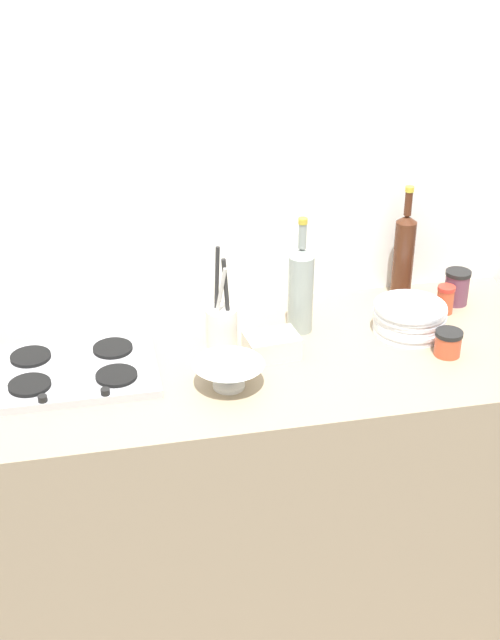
{
  "coord_description": "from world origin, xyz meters",
  "views": [
    {
      "loc": [
        -0.42,
        -2.01,
        2.12
      ],
      "look_at": [
        0.0,
        0.0,
        1.02
      ],
      "focal_mm": 48.05,
      "sensor_mm": 36.0,
      "label": 1
    }
  ],
  "objects_px": {
    "plate_stack": "(410,318)",
    "wine_bottle_mid_left": "(404,254)",
    "condiment_jar_front": "(445,299)",
    "condiment_jar_spare": "(448,343)",
    "mixing_bowl": "(229,374)",
    "wine_bottle_leftmost": "(301,288)",
    "utensil_crock": "(221,324)",
    "condiment_jar_rear": "(457,287)",
    "stovetop_hob": "(73,371)",
    "butter_dish": "(272,346)"
  },
  "relations": [
    {
      "from": "stovetop_hob",
      "to": "condiment_jar_rear",
      "type": "distance_m",
      "value": 1.2
    },
    {
      "from": "wine_bottle_leftmost",
      "to": "wine_bottle_mid_left",
      "type": "distance_m",
      "value": 0.4
    },
    {
      "from": "plate_stack",
      "to": "wine_bottle_mid_left",
      "type": "bearing_deg",
      "value": 75.55
    },
    {
      "from": "condiment_jar_front",
      "to": "condiment_jar_rear",
      "type": "distance_m",
      "value": 0.08
    },
    {
      "from": "plate_stack",
      "to": "butter_dish",
      "type": "height_order",
      "value": "plate_stack"
    },
    {
      "from": "stovetop_hob",
      "to": "condiment_jar_spare",
      "type": "relative_size",
      "value": 5.77
    },
    {
      "from": "wine_bottle_leftmost",
      "to": "utensil_crock",
      "type": "bearing_deg",
      "value": -170.82
    },
    {
      "from": "condiment_jar_front",
      "to": "condiment_jar_spare",
      "type": "relative_size",
      "value": 1.14
    },
    {
      "from": "wine_bottle_leftmost",
      "to": "butter_dish",
      "type": "bearing_deg",
      "value": -131.13
    },
    {
      "from": "wine_bottle_leftmost",
      "to": "butter_dish",
      "type": "height_order",
      "value": "wine_bottle_leftmost"
    },
    {
      "from": "wine_bottle_mid_left",
      "to": "butter_dish",
      "type": "relative_size",
      "value": 2.5
    },
    {
      "from": "plate_stack",
      "to": "wine_bottle_leftmost",
      "type": "height_order",
      "value": "wine_bottle_leftmost"
    },
    {
      "from": "plate_stack",
      "to": "condiment_jar_rear",
      "type": "distance_m",
      "value": 0.26
    },
    {
      "from": "mixing_bowl",
      "to": "utensil_crock",
      "type": "xyz_separation_m",
      "value": [
        0.02,
        0.23,
        0.03
      ]
    },
    {
      "from": "condiment_jar_rear",
      "to": "utensil_crock",
      "type": "bearing_deg",
      "value": -171.98
    },
    {
      "from": "condiment_jar_front",
      "to": "condiment_jar_rear",
      "type": "xyz_separation_m",
      "value": [
        0.06,
        0.05,
        0.01
      ]
    },
    {
      "from": "stovetop_hob",
      "to": "condiment_jar_spare",
      "type": "height_order",
      "value": "condiment_jar_spare"
    },
    {
      "from": "utensil_crock",
      "to": "condiment_jar_front",
      "type": "relative_size",
      "value": 3.38
    },
    {
      "from": "butter_dish",
      "to": "condiment_jar_spare",
      "type": "distance_m",
      "value": 0.49
    },
    {
      "from": "stovetop_hob",
      "to": "wine_bottle_mid_left",
      "type": "relative_size",
      "value": 1.22
    },
    {
      "from": "wine_bottle_mid_left",
      "to": "mixing_bowl",
      "type": "height_order",
      "value": "wine_bottle_mid_left"
    },
    {
      "from": "wine_bottle_mid_left",
      "to": "butter_dish",
      "type": "distance_m",
      "value": 0.57
    },
    {
      "from": "plate_stack",
      "to": "condiment_jar_rear",
      "type": "bearing_deg",
      "value": 34.72
    },
    {
      "from": "mixing_bowl",
      "to": "utensil_crock",
      "type": "distance_m",
      "value": 0.23
    },
    {
      "from": "wine_bottle_leftmost",
      "to": "butter_dish",
      "type": "xyz_separation_m",
      "value": [
        -0.12,
        -0.13,
        -0.1
      ]
    },
    {
      "from": "wine_bottle_mid_left",
      "to": "condiment_jar_rear",
      "type": "bearing_deg",
      "value": -27.66
    },
    {
      "from": "mixing_bowl",
      "to": "condiment_jar_rear",
      "type": "distance_m",
      "value": 0.85
    },
    {
      "from": "wine_bottle_leftmost",
      "to": "utensil_crock",
      "type": "height_order",
      "value": "wine_bottle_leftmost"
    },
    {
      "from": "condiment_jar_front",
      "to": "plate_stack",
      "type": "bearing_deg",
      "value": -148.25
    },
    {
      "from": "wine_bottle_leftmost",
      "to": "condiment_jar_rear",
      "type": "relative_size",
      "value": 3.22
    },
    {
      "from": "wine_bottle_leftmost",
      "to": "condiment_jar_spare",
      "type": "relative_size",
      "value": 4.55
    },
    {
      "from": "plate_stack",
      "to": "butter_dish",
      "type": "relative_size",
      "value": 1.48
    },
    {
      "from": "condiment_jar_front",
      "to": "mixing_bowl",
      "type": "bearing_deg",
      "value": -158.85
    },
    {
      "from": "wine_bottle_leftmost",
      "to": "condiment_jar_front",
      "type": "relative_size",
      "value": 4.0
    },
    {
      "from": "butter_dish",
      "to": "mixing_bowl",
      "type": "bearing_deg",
      "value": -138.04
    },
    {
      "from": "wine_bottle_mid_left",
      "to": "condiment_jar_spare",
      "type": "xyz_separation_m",
      "value": [
        -0.0,
        -0.37,
        -0.11
      ]
    },
    {
      "from": "wine_bottle_leftmost",
      "to": "condiment_jar_spare",
      "type": "bearing_deg",
      "value": -31.57
    },
    {
      "from": "utensil_crock",
      "to": "condiment_jar_front",
      "type": "xyz_separation_m",
      "value": [
        0.7,
        0.06,
        -0.02
      ]
    },
    {
      "from": "plate_stack",
      "to": "wine_bottle_mid_left",
      "type": "xyz_separation_m",
      "value": [
        0.06,
        0.23,
        0.1
      ]
    },
    {
      "from": "wine_bottle_mid_left",
      "to": "condiment_jar_front",
      "type": "height_order",
      "value": "wine_bottle_mid_left"
    },
    {
      "from": "plate_stack",
      "to": "mixing_bowl",
      "type": "height_order",
      "value": "plate_stack"
    },
    {
      "from": "mixing_bowl",
      "to": "butter_dish",
      "type": "distance_m",
      "value": 0.2
    },
    {
      "from": "plate_stack",
      "to": "wine_bottle_leftmost",
      "type": "bearing_deg",
      "value": 166.03
    },
    {
      "from": "condiment_jar_front",
      "to": "wine_bottle_mid_left",
      "type": "bearing_deg",
      "value": 125.17
    },
    {
      "from": "wine_bottle_mid_left",
      "to": "condiment_jar_rear",
      "type": "distance_m",
      "value": 0.19
    },
    {
      "from": "plate_stack",
      "to": "wine_bottle_mid_left",
      "type": "distance_m",
      "value": 0.25
    },
    {
      "from": "stovetop_hob",
      "to": "condiment_jar_spare",
      "type": "distance_m",
      "value": 1.04
    },
    {
      "from": "plate_stack",
      "to": "stovetop_hob",
      "type": "bearing_deg",
      "value": -177.34
    },
    {
      "from": "condiment_jar_front",
      "to": "condiment_jar_spare",
      "type": "height_order",
      "value": "condiment_jar_front"
    },
    {
      "from": "wine_bottle_leftmost",
      "to": "wine_bottle_mid_left",
      "type": "xyz_separation_m",
      "value": [
        0.37,
        0.15,
        0.01
      ]
    }
  ]
}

